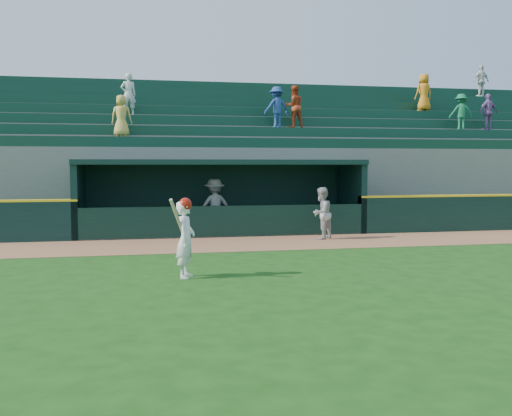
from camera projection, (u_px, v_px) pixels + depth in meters
name	position (u px, v px, depth m)	size (l,w,h in m)	color
ground	(271.00, 277.00, 11.74)	(120.00, 120.00, 0.00)	#184110
warning_track	(234.00, 244.00, 16.53)	(40.00, 3.00, 0.01)	#935C3A
dugout_player_front	(321.00, 213.00, 17.54)	(0.78, 0.61, 1.60)	#A4A59F
dugout_player_inside	(215.00, 206.00, 19.05)	(1.19, 0.68, 1.84)	gray
dugout	(220.00, 192.00, 19.47)	(9.40, 2.80, 2.46)	slate
stands	(205.00, 162.00, 23.84)	(34.50, 6.25, 7.05)	slate
batter_at_plate	(185.00, 237.00, 11.60)	(0.61, 0.77, 1.65)	white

